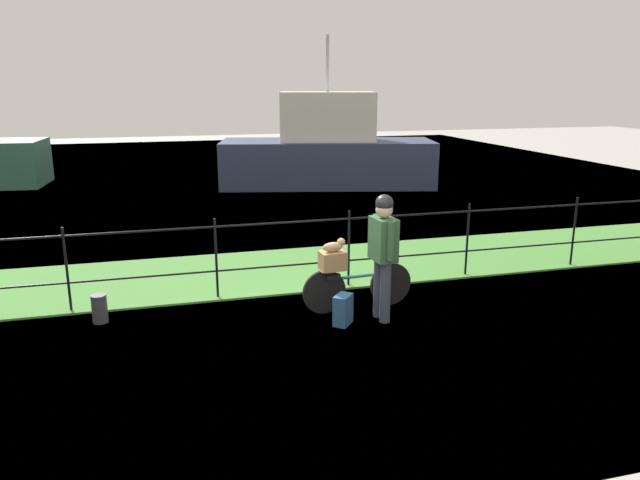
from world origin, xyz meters
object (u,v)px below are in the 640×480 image
at_px(terrier_dog, 335,246).
at_px(moored_boat_mid, 327,152).
at_px(mooring_bollard, 100,309).
at_px(bicycle_main, 357,287).
at_px(backpack_on_paving, 343,310).
at_px(cyclist_person, 383,246).
at_px(wooden_crate, 333,261).

height_order(terrier_dog, moored_boat_mid, moored_boat_mid).
relative_size(terrier_dog, moored_boat_mid, 0.05).
bearing_deg(mooring_bollard, moored_boat_mid, 58.64).
bearing_deg(moored_boat_mid, mooring_bollard, -121.36).
bearing_deg(bicycle_main, mooring_bollard, 172.73).
bearing_deg(terrier_dog, moored_boat_mid, 74.49).
relative_size(bicycle_main, backpack_on_paving, 4.01).
relative_size(cyclist_person, mooring_bollard, 4.44).
bearing_deg(moored_boat_mid, bicycle_main, -103.78).
bearing_deg(terrier_dog, mooring_bollard, 171.54).
bearing_deg(backpack_on_paving, mooring_bollard, -66.57).
bearing_deg(moored_boat_mid, wooden_crate, -105.64).
relative_size(bicycle_main, moored_boat_mid, 0.24).
height_order(mooring_bollard, moored_boat_mid, moored_boat_mid).
bearing_deg(cyclist_person, bicycle_main, 114.66).
bearing_deg(bicycle_main, backpack_on_paving, -126.12).
bearing_deg(cyclist_person, mooring_bollard, 166.40).
bearing_deg(mooring_bollard, bicycle_main, -7.27).
xyz_separation_m(bicycle_main, cyclist_person, (0.20, -0.44, 0.68)).
bearing_deg(wooden_crate, mooring_bollard, 171.44).
bearing_deg(cyclist_person, wooden_crate, 143.39).
height_order(cyclist_person, backpack_on_paving, cyclist_person).
distance_m(terrier_dog, mooring_bollard, 3.19).
relative_size(bicycle_main, wooden_crate, 4.73).
distance_m(bicycle_main, moored_boat_mid, 10.38).
distance_m(bicycle_main, cyclist_person, 0.83).
xyz_separation_m(bicycle_main, mooring_bollard, (-3.40, 0.43, -0.14)).
height_order(backpack_on_paving, moored_boat_mid, moored_boat_mid).
height_order(wooden_crate, terrier_dog, terrier_dog).
distance_m(wooden_crate, backpack_on_paving, 0.70).
bearing_deg(mooring_bollard, terrier_dog, -8.46).
distance_m(cyclist_person, moored_boat_mid, 10.73).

